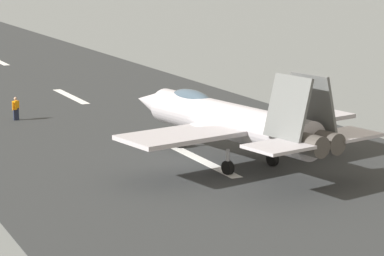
{
  "coord_description": "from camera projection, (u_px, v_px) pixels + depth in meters",
  "views": [
    {
      "loc": [
        -41.14,
        20.72,
        11.57
      ],
      "look_at": [
        -0.45,
        1.1,
        2.2
      ],
      "focal_mm": 78.67,
      "sensor_mm": 36.0,
      "label": 1
    }
  ],
  "objects": [
    {
      "name": "ground_plane",
      "position": [
        206.0,
        163.0,
        47.45
      ],
      "size": [
        400.0,
        400.0,
        0.0
      ],
      "primitive_type": "plane",
      "color": "slate"
    },
    {
      "name": "runway_strip",
      "position": [
        206.0,
        163.0,
        47.43
      ],
      "size": [
        240.0,
        26.0,
        0.02
      ],
      "color": "#2E3031",
      "rests_on": "ground"
    },
    {
      "name": "fighter_jet",
      "position": [
        228.0,
        120.0,
        46.91
      ],
      "size": [
        17.81,
        14.86,
        5.7
      ],
      "color": "#B7B1B7",
      "rests_on": "ground"
    },
    {
      "name": "crew_person",
      "position": [
        16.0,
        109.0,
        59.42
      ],
      "size": [
        0.48,
        0.59,
        1.68
      ],
      "color": "#1E2338",
      "rests_on": "ground"
    }
  ]
}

